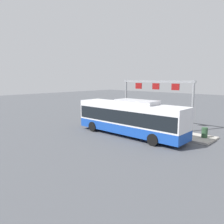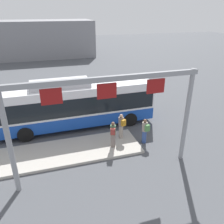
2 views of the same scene
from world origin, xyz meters
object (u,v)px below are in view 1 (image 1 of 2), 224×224
Objects in this scene: person_boarding at (128,118)px; person_waiting_near at (123,117)px; person_waiting_mid at (138,117)px; trash_bin at (205,133)px; bus_main at (129,117)px.

person_boarding is 1.52m from person_waiting_near.
person_waiting_near is 2.12m from person_waiting_mid.
person_boarding is 1.86× the size of trash_bin.
person_waiting_mid is (-2.12, -0.09, 0.16)m from person_waiting_near.
bus_main is at bearing 34.61° from person_waiting_near.
bus_main is 5.37m from person_waiting_near.
bus_main is at bearing 32.75° from trash_bin.
trash_bin is at bearing -147.79° from bus_main.
person_waiting_near is (1.29, -0.79, -0.16)m from person_boarding.
person_boarding and person_waiting_mid have the same top height.
person_boarding is at bearing -24.67° from person_waiting_mid.
person_waiting_near is at bearing -68.94° from person_waiting_mid.
bus_main is 6.87m from trash_bin.
person_boarding reaches higher than trash_bin.
person_waiting_mid is (-0.83, -0.88, 0.00)m from person_boarding.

